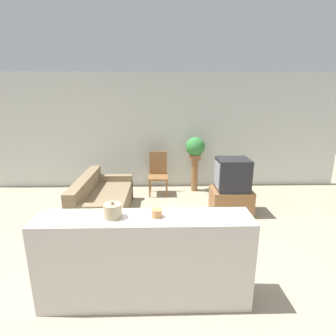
{
  "coord_description": "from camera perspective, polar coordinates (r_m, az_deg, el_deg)",
  "views": [
    {
      "loc": [
        0.18,
        -2.83,
        2.15
      ],
      "look_at": [
        0.3,
        1.95,
        0.85
      ],
      "focal_mm": 28.0,
      "sensor_mm": 36.0,
      "label": 1
    }
  ],
  "objects": [
    {
      "name": "ground_plane",
      "position": [
        3.56,
        -4.41,
        -21.99
      ],
      "size": [
        14.0,
        14.0,
        0.0
      ],
      "primitive_type": "plane",
      "color": "tan"
    },
    {
      "name": "wall_back",
      "position": [
        6.32,
        -3.15,
        7.9
      ],
      "size": [
        9.0,
        0.06,
        2.7
      ],
      "color": "silver",
      "rests_on": "ground_plane"
    },
    {
      "name": "couch",
      "position": [
        5.05,
        -14.14,
        -7.16
      ],
      "size": [
        0.87,
        1.74,
        0.74
      ],
      "color": "#847051",
      "rests_on": "ground_plane"
    },
    {
      "name": "tv_stand",
      "position": [
        5.16,
        13.5,
        -7.01
      ],
      "size": [
        0.74,
        0.58,
        0.47
      ],
      "color": "olive",
      "rests_on": "ground_plane"
    },
    {
      "name": "television",
      "position": [
        4.98,
        13.8,
        -1.34
      ],
      "size": [
        0.59,
        0.54,
        0.59
      ],
      "color": "#232328",
      "rests_on": "tv_stand"
    },
    {
      "name": "wooden_chair",
      "position": [
        5.96,
        -2.15,
        -0.84
      ],
      "size": [
        0.44,
        0.44,
        0.95
      ],
      "color": "olive",
      "rests_on": "ground_plane"
    },
    {
      "name": "plant_stand",
      "position": [
        6.18,
        5.8,
        -1.6
      ],
      "size": [
        0.15,
        0.15,
        0.74
      ],
      "color": "olive",
      "rests_on": "ground_plane"
    },
    {
      "name": "potted_plant",
      "position": [
        6.02,
        5.97,
        4.42
      ],
      "size": [
        0.44,
        0.44,
        0.53
      ],
      "color": "#8E5B3D",
      "rests_on": "plant_stand"
    },
    {
      "name": "foreground_counter",
      "position": [
        2.93,
        -5.03,
        -19.25
      ],
      "size": [
        2.2,
        0.44,
        0.98
      ],
      "color": "beige",
      "rests_on": "ground_plane"
    },
    {
      "name": "decorative_bowl",
      "position": [
        2.69,
        -11.94,
        -9.07
      ],
      "size": [
        0.18,
        0.18,
        0.18
      ],
      "color": "tan",
      "rests_on": "foreground_counter"
    },
    {
      "name": "candle_jar",
      "position": [
        2.66,
        -2.46,
        -9.79
      ],
      "size": [
        0.11,
        0.11,
        0.08
      ],
      "color": "#C6844C",
      "rests_on": "foreground_counter"
    }
  ]
}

